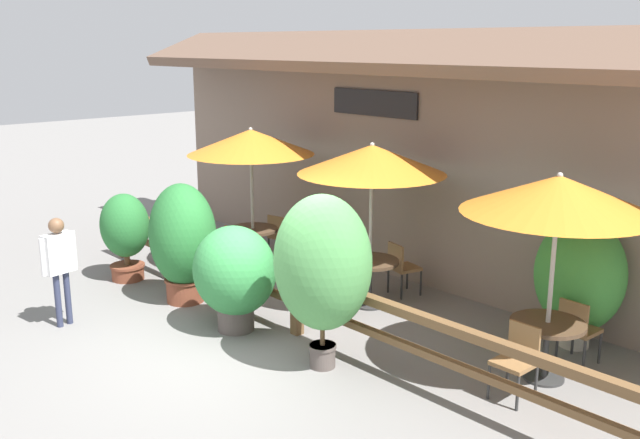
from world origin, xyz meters
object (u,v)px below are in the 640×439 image
Objects in this scene: chair_middle_streetside at (336,286)px; patio_umbrella_far at (559,194)px; chair_near_wallside at (281,234)px; pedestrian at (59,257)px; chair_near_streetside at (225,249)px; chair_far_wallside at (577,328)px; dining_table_far at (547,334)px; chair_far_streetside at (517,358)px; patio_umbrella_middle at (372,160)px; chair_middle_wallside at (402,266)px; potted_plant_broad_leaf at (235,273)px; patio_umbrella_near at (251,142)px; potted_plant_tall_tropical at (183,239)px; dining_table_middle at (370,269)px; potted_plant_entrance_palm at (580,276)px; potted_plant_corner_fern at (323,264)px; potted_plant_small_flowering at (125,230)px; dining_table_near at (253,236)px.

patio_umbrella_far is (3.19, 0.47, 1.82)m from chair_middle_streetside.
chair_near_wallside is 0.54× the size of pedestrian.
chair_far_wallside is (5.94, 1.23, 0.00)m from chair_near_streetside.
chair_near_wallside is (-0.11, 1.35, 0.00)m from chair_near_streetside.
chair_far_streetside is at bearing -88.51° from dining_table_far.
chair_near_wallside is at bearing 169.39° from patio_umbrella_middle.
chair_middle_wallside is 3.24m from chair_far_wallside.
patio_umbrella_far is at bearing 25.86° from potted_plant_broad_leaf.
dining_table_far is at bearing -1.08° from patio_umbrella_near.
chair_near_streetside is 3.36m from patio_umbrella_middle.
patio_umbrella_middle and patio_umbrella_far have the same top height.
patio_umbrella_middle reaches higher than chair_far_streetside.
patio_umbrella_far is 5.74m from potted_plant_tall_tropical.
patio_umbrella_middle is 2.94× the size of chair_far_streetside.
patio_umbrella_near is at bearing 175.22° from pedestrian.
patio_umbrella_far reaches higher than chair_near_streetside.
potted_plant_tall_tropical is at bearing -136.57° from patio_umbrella_middle.
patio_umbrella_far is at bearing -1.08° from patio_umbrella_near.
dining_table_middle is 0.35× the size of patio_umbrella_far.
potted_plant_entrance_palm is (5.07, 2.94, -0.03)m from potted_plant_tall_tropical.
patio_umbrella_near reaches higher than chair_middle_wallside.
potted_plant_tall_tropical is at bearing -168.19° from chair_far_streetside.
potted_plant_broad_leaf reaches higher than chair_near_wallside.
chair_far_streetside is 4.03m from potted_plant_broad_leaf.
chair_far_wallside is at bearing 14.77° from chair_middle_streetside.
chair_near_wallside is 3.08m from chair_middle_streetside.
potted_plant_broad_leaf is (-0.63, -2.11, -1.46)m from patio_umbrella_middle.
chair_near_wallside is at bearing 92.93° from patio_umbrella_near.
chair_far_streetside is 1.00× the size of chair_far_wallside.
potted_plant_corner_fern reaches higher than pedestrian.
chair_near_streetside is 2.70m from chair_middle_streetside.
potted_plant_entrance_palm reaches higher than dining_table_far.
potted_plant_corner_fern is at bearing 1.75° from potted_plant_small_flowering.
patio_umbrella_middle is (2.71, 0.82, 1.82)m from chair_near_streetside.
dining_table_middle is 0.59× the size of potted_plant_broad_leaf.
dining_table_far is 0.47× the size of potted_plant_tall_tropical.
patio_umbrella_middle is at bearing 137.71° from pedestrian.
potted_plant_corner_fern is (3.91, -2.55, 0.87)m from chair_near_wallside.
potted_plant_entrance_palm is at bearing -162.50° from chair_middle_wallside.
patio_umbrella_far is (3.19, -0.26, 0.00)m from patio_umbrella_middle.
chair_far_streetside reaches higher than dining_table_far.
dining_table_near is 1.03× the size of chair_far_wallside.
chair_near_streetside is at bearing -162.77° from potted_plant_entrance_palm.
patio_umbrella_middle reaches higher than potted_plant_corner_fern.
patio_umbrella_middle is at bearing 30.16° from potted_plant_small_flowering.
chair_middle_wallside is at bearing 111.51° from potted_plant_corner_fern.
chair_far_streetside is 5.47m from potted_plant_tall_tropical.
dining_table_far is 4.25m from potted_plant_broad_leaf.
patio_umbrella_far reaches higher than chair_near_wallside.
dining_table_near is 1.03× the size of chair_near_wallside.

